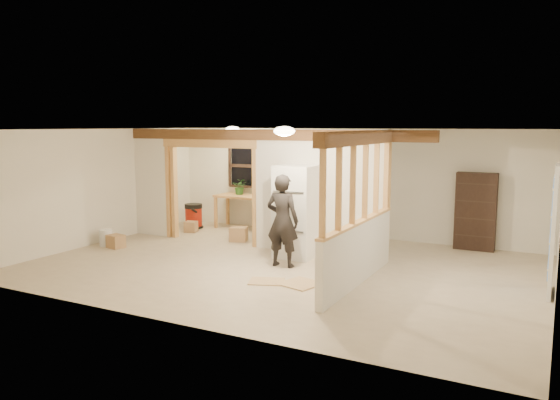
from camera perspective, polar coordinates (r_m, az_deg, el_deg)
The scene contains 30 objects.
floor at distance 10.13m, azimuth 0.21°, elevation -6.95°, with size 9.00×6.50×0.01m, color #C4B092.
ceiling at distance 9.79m, azimuth 0.22°, elevation 7.37°, with size 9.00×6.50×0.01m, color white.
wall_back at distance 12.84m, azimuth 6.87°, elevation 1.84°, with size 9.00×0.01×2.50m, color silver.
wall_front at distance 7.18m, azimuth -11.75°, elevation -3.01°, with size 9.00×0.01×2.50m, color silver.
wall_left at distance 12.58m, azimuth -18.34°, elevation 1.37°, with size 0.01×6.50×2.50m, color silver.
wall_right at distance 8.81m, azimuth 27.24°, elevation -1.73°, with size 0.01×6.50×2.50m, color silver.
partition_left_stub at distance 13.14m, azimuth -13.23°, elevation 1.82°, with size 0.90×0.12×2.50m, color silver.
partition_center at distance 10.87m, azimuth 4.05°, elevation 0.79°, with size 2.80×0.12×2.50m, color silver.
doorway_frame at distance 12.15m, azimuth -7.28°, elevation 0.78°, with size 2.46×0.14×2.20m, color tan.
header_beam_back at distance 11.32m, azimuth -1.52°, elevation 6.82°, with size 7.00×0.18×0.22m, color brown.
header_beam_right at distance 8.79m, azimuth 8.37°, elevation 6.45°, with size 0.18×3.30×0.22m, color brown.
pony_wall at distance 9.04m, azimuth 8.13°, elevation -5.56°, with size 0.12×3.20×1.00m, color silver.
stud_partition at distance 8.84m, azimuth 8.28°, elevation 1.78°, with size 0.14×3.20×1.32m, color tan.
window_back at distance 13.86m, azimuth -3.36°, elevation 3.57°, with size 1.12×0.10×1.10m, color black.
french_door at distance 9.24m, azimuth 26.67°, elevation -2.86°, with size 0.12×0.86×2.00m, color white.
ceiling_dome_main at distance 9.21m, azimuth 0.45°, elevation 7.21°, with size 0.36×0.36×0.16m, color #FFEABF.
ceiling_dome_util at distance 13.03m, azimuth -4.98°, elevation 7.37°, with size 0.32×0.32×0.14m, color #FFEABF.
hanging_bulb at distance 12.18m, azimuth -4.74°, elevation 5.93°, with size 0.07×0.07×0.07m, color #FFD88C.
refrigerator at distance 10.66m, azimuth 1.76°, elevation -1.21°, with size 0.75×0.72×1.81m, color white.
woman at distance 9.94m, azimuth 0.26°, elevation -2.17°, with size 0.62×0.41×1.71m, color black.
work_table at distance 13.74m, azimuth -3.97°, elevation -1.23°, with size 1.33×0.67×0.84m, color tan.
potted_plant at distance 13.78m, azimuth -4.20°, elevation 1.40°, with size 0.36×0.31×0.40m, color #275A24.
shop_vac at distance 13.89m, azimuth -9.02°, elevation -1.65°, with size 0.48×0.48×0.63m, color maroon.
bookshelf at distance 11.98m, azimuth 19.77°, elevation -1.14°, with size 0.81×0.27×1.61m, color black.
bucket at distance 12.33m, azimuth -17.71°, elevation -3.78°, with size 0.28×0.28×0.35m, color silver.
box_util_a at distance 12.26m, azimuth -4.36°, elevation -3.57°, with size 0.37×0.32×0.32m, color #AA7F52.
box_util_b at distance 13.44m, azimuth -9.28°, elevation -2.77°, with size 0.28×0.28×0.26m, color #AA7F52.
box_front at distance 12.10m, azimuth -16.78°, elevation -4.15°, with size 0.34×0.28×0.28m, color #AA7F52.
floor_panel_near at distance 9.02m, azimuth 2.17°, elevation -8.73°, with size 0.59×0.59×0.02m, color tan.
floor_panel_far at distance 9.15m, azimuth -1.42°, elevation -8.50°, with size 0.56×0.45×0.02m, color tan.
Camera 1 is at (4.48, -8.71, 2.58)m, focal length 35.00 mm.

